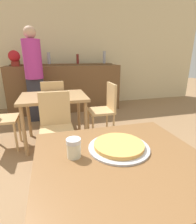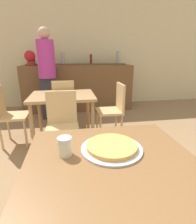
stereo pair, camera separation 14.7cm
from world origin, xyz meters
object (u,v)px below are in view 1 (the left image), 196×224
at_px(cheese_shaker, 74,148).
at_px(chair_far_side_back, 53,102).
at_px(pizza_tray, 119,146).
at_px(chair_far_side_right, 105,106).
at_px(potted_plant, 14,57).
at_px(person_standing, 34,72).
at_px(chair_far_side_front, 56,123).

bearing_deg(cheese_shaker, chair_far_side_back, 91.74).
height_order(chair_far_side_back, cheese_shaker, chair_far_side_back).
xyz_separation_m(pizza_tray, cheese_shaker, (-0.28, -0.02, 0.04)).
bearing_deg(cheese_shaker, chair_far_side_right, 66.81).
distance_m(cheese_shaker, potted_plant, 3.47).
relative_size(pizza_tray, potted_plant, 1.16).
bearing_deg(chair_far_side_right, chair_far_side_back, -124.08).
bearing_deg(pizza_tray, person_standing, 103.45).
bearing_deg(pizza_tray, chair_far_side_right, 75.07).
bearing_deg(person_standing, potted_plant, 127.34).
bearing_deg(pizza_tray, cheese_shaker, -176.28).
bearing_deg(chair_far_side_front, cheese_shaker, -86.64).
height_order(chair_far_side_back, person_standing, person_standing).
relative_size(chair_far_side_back, potted_plant, 2.73).
bearing_deg(potted_plant, cheese_shaker, -76.71).
xyz_separation_m(chair_far_side_front, person_standing, (-0.32, 1.64, 0.48)).
relative_size(chair_far_side_right, potted_plant, 2.73).
bearing_deg(chair_far_side_front, person_standing, 100.94).
height_order(pizza_tray, potted_plant, potted_plant).
distance_m(chair_far_side_right, pizza_tray, 1.78).
height_order(chair_far_side_front, chair_far_side_back, same).
bearing_deg(pizza_tray, chair_far_side_front, 106.94).
bearing_deg(chair_far_side_back, chair_far_side_front, 90.00).
relative_size(chair_far_side_back, cheese_shaker, 7.92).
distance_m(chair_far_side_back, pizza_tray, 2.29).
xyz_separation_m(cheese_shaker, potted_plant, (-0.79, 3.35, 0.45)).
relative_size(chair_far_side_back, pizza_tray, 2.34).
relative_size(chair_far_side_front, chair_far_side_back, 1.00).
bearing_deg(potted_plant, pizza_tray, -72.12).
distance_m(chair_far_side_front, person_standing, 1.74).
bearing_deg(chair_far_side_back, potted_plant, -56.33).
bearing_deg(person_standing, pizza_tray, -76.55).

